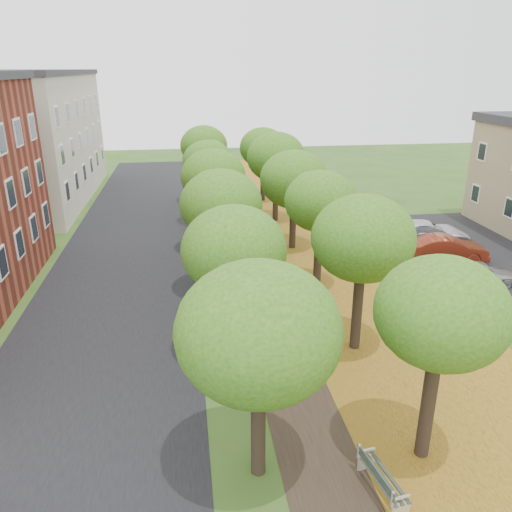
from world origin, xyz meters
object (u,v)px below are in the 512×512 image
object	(u,v)px
car_silver	(480,273)
car_grey	(434,240)
bench	(381,479)
car_white	(426,233)
car_red	(447,249)

from	to	relation	value
car_silver	car_grey	world-z (taller)	car_grey
car_silver	car_grey	bearing A→B (deg)	3.72
bench	car_grey	world-z (taller)	car_grey
car_silver	car_white	bearing A→B (deg)	3.10
bench	car_white	world-z (taller)	car_white
bench	car_red	bearing A→B (deg)	-42.19
bench	car_silver	size ratio (longest dim) A/B	0.53
car_red	car_white	bearing A→B (deg)	7.83
car_red	car_silver	bearing A→B (deg)	-170.81
car_grey	car_white	bearing A→B (deg)	4.59
bench	car_grey	distance (m)	20.01
car_silver	car_grey	xyz separation A→B (m)	(0.00, 4.98, 0.10)
bench	car_grey	bearing A→B (deg)	-39.76
car_red	car_grey	bearing A→B (deg)	9.19
bench	car_silver	distance (m)	15.92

